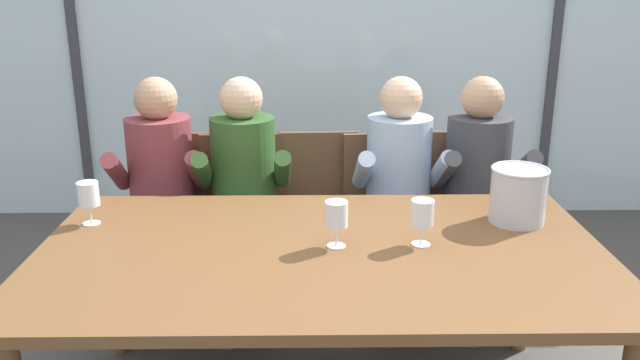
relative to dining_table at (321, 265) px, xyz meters
name	(u,v)px	position (x,y,z in m)	size (l,w,h in m)	color
ground	(318,298)	(0.00, 1.00, -0.67)	(14.00, 14.00, 0.00)	#4C4742
window_glass_panel	(316,31)	(0.00, 2.36, 0.63)	(7.27, 0.03, 2.60)	silver
window_mullion_left	(73,32)	(-1.64, 2.34, 0.63)	(0.06, 0.06, 2.60)	#38383D
window_mullion_right	(556,31)	(1.64, 2.34, 0.63)	(0.06, 0.06, 2.60)	#38383D
hillside_vineyard	(314,48)	(0.00, 5.61, 0.16)	(13.27, 2.40, 1.65)	#386633
dining_table	(321,265)	(0.00, 0.00, 0.00)	(2.07, 1.19, 0.73)	brown
chair_near_curtain	(171,206)	(-0.77, 1.03, -0.14)	(0.48, 0.48, 0.89)	brown
chair_left_of_center	(241,208)	(-0.40, 1.00, -0.14)	(0.47, 0.47, 0.89)	brown
chair_center	(318,205)	(0.00, 1.03, -0.14)	(0.46, 0.46, 0.89)	brown
chair_right_of_center	(386,207)	(0.35, 1.01, -0.14)	(0.49, 0.49, 0.89)	brown
chair_near_window_right	(472,205)	(0.81, 1.03, -0.14)	(0.45, 0.45, 0.89)	brown
person_maroon_top	(160,184)	(-0.78, 0.87, 0.03)	(0.48, 0.63, 1.21)	brown
person_olive_shirt	(244,184)	(-0.37, 0.87, 0.03)	(0.48, 0.63, 1.21)	#2D5123
person_pale_blue_shirt	(400,183)	(0.40, 0.87, 0.03)	(0.47, 0.62, 1.21)	#9EB2D1
person_charcoal_jacket	(481,183)	(0.80, 0.87, 0.03)	(0.47, 0.62, 1.21)	#38383D
ice_bucket_primary	(518,194)	(0.79, 0.26, 0.18)	(0.23, 0.23, 0.23)	#B7B7BC
wine_glass_by_left_taster	(422,215)	(0.37, 0.03, 0.18)	(0.08, 0.08, 0.17)	silver
wine_glass_near_bucket	(336,216)	(0.05, 0.02, 0.18)	(0.08, 0.08, 0.17)	silver
wine_glass_center_pour	(535,179)	(0.92, 0.45, 0.18)	(0.08, 0.08, 0.17)	silver
wine_glass_by_right_taster	(88,195)	(-0.91, 0.26, 0.19)	(0.08, 0.08, 0.17)	silver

